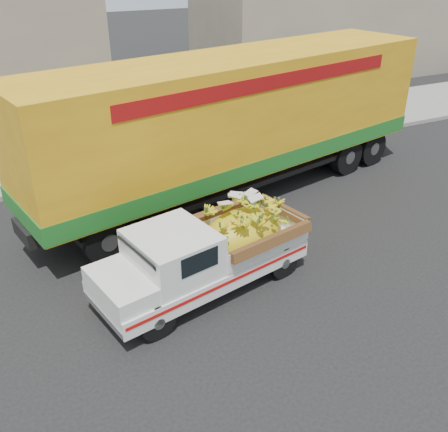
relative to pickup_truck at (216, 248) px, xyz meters
name	(u,v)px	position (x,y,z in m)	size (l,w,h in m)	color
ground	(214,278)	(0.02, 0.15, -0.83)	(100.00, 100.00, 0.00)	black
curb	(131,174)	(0.02, 6.12, -0.75)	(60.00, 0.25, 0.15)	gray
sidewalk	(113,152)	(0.02, 8.22, -0.76)	(60.00, 4.00, 0.14)	gray
building_right	(332,15)	(14.02, 15.12, 2.17)	(14.00, 6.00, 6.00)	gray
pickup_truck	(216,248)	(0.00, 0.00, 0.00)	(4.61, 2.46, 1.54)	black
semi_trailer	(239,120)	(2.42, 3.67, 1.30)	(12.09, 4.91, 3.80)	black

